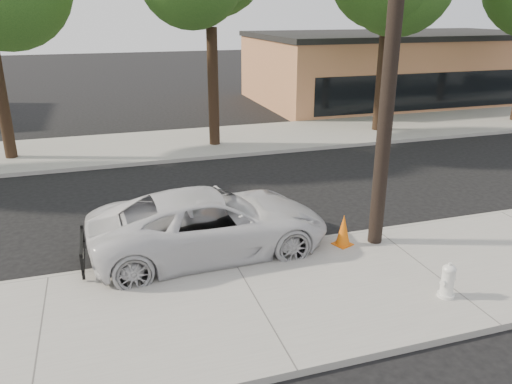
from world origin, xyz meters
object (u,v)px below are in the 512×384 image
fire_hydrant (448,281)px  traffic_cone (343,230)px  utility_pole (392,51)px  police_cruiser (211,223)px

fire_hydrant → traffic_cone: (-0.90, 2.74, 0.04)m
utility_pole → police_cruiser: (-3.93, 0.90, -3.91)m
utility_pole → police_cruiser: size_ratio=1.59×
police_cruiser → fire_hydrant: police_cruiser is taller
traffic_cone → fire_hydrant: bearing=-71.8°
fire_hydrant → traffic_cone: bearing=90.6°
utility_pole → traffic_cone: 4.26m
utility_pole → fire_hydrant: size_ratio=12.80×
utility_pole → traffic_cone: bearing=175.4°
police_cruiser → fire_hydrant: size_ratio=8.03×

